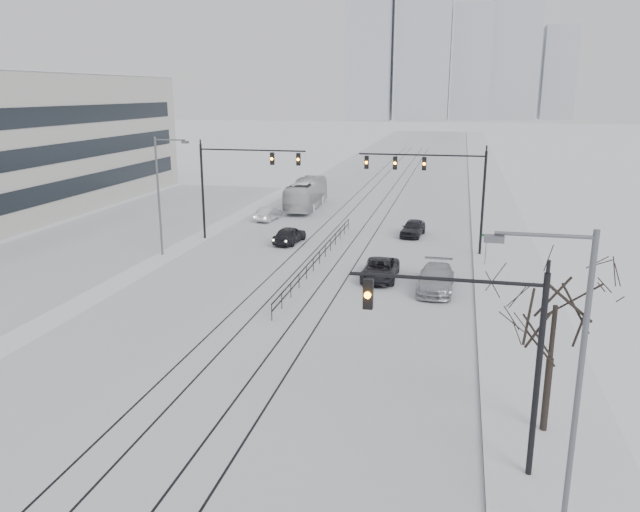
{
  "coord_description": "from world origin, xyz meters",
  "views": [
    {
      "loc": [
        9.66,
        -12.93,
        12.26
      ],
      "look_at": [
        2.17,
        20.44,
        3.2
      ],
      "focal_mm": 35.0,
      "sensor_mm": 36.0,
      "label": 1
    }
  ],
  "objects_px": {
    "sedan_nb_right": "(436,279)",
    "sedan_nb_far": "(413,228)",
    "sedan_nb_front": "(380,270)",
    "sedan_sb_inner": "(289,235)",
    "box_truck": "(306,194)",
    "traffic_mast_near": "(487,344)",
    "sedan_sb_outer": "(268,214)",
    "bare_tree": "(554,319)"
  },
  "relations": [
    {
      "from": "sedan_nb_right",
      "to": "sedan_nb_far",
      "type": "height_order",
      "value": "sedan_nb_right"
    },
    {
      "from": "sedan_nb_front",
      "to": "sedan_sb_inner",
      "type": "bearing_deg",
      "value": 135.34
    },
    {
      "from": "sedan_sb_inner",
      "to": "sedan_nb_right",
      "type": "relative_size",
      "value": 0.78
    },
    {
      "from": "sedan_nb_front",
      "to": "sedan_nb_far",
      "type": "xyz_separation_m",
      "value": [
        1.14,
        13.54,
        0.04
      ]
    },
    {
      "from": "sedan_sb_inner",
      "to": "sedan_nb_far",
      "type": "xyz_separation_m",
      "value": [
        9.8,
        4.95,
        -0.0
      ]
    },
    {
      "from": "sedan_sb_inner",
      "to": "box_truck",
      "type": "relative_size",
      "value": 0.38
    },
    {
      "from": "box_truck",
      "to": "traffic_mast_near",
      "type": "bearing_deg",
      "value": 108.96
    },
    {
      "from": "traffic_mast_near",
      "to": "sedan_sb_outer",
      "type": "height_order",
      "value": "traffic_mast_near"
    },
    {
      "from": "bare_tree",
      "to": "box_truck",
      "type": "relative_size",
      "value": 0.56
    },
    {
      "from": "traffic_mast_near",
      "to": "sedan_nb_front",
      "type": "relative_size",
      "value": 1.44
    },
    {
      "from": "sedan_sb_inner",
      "to": "sedan_nb_front",
      "type": "bearing_deg",
      "value": 142.19
    },
    {
      "from": "traffic_mast_near",
      "to": "sedan_nb_far",
      "type": "relative_size",
      "value": 1.67
    },
    {
      "from": "bare_tree",
      "to": "sedan_sb_outer",
      "type": "height_order",
      "value": "bare_tree"
    },
    {
      "from": "sedan_sb_outer",
      "to": "sedan_nb_right",
      "type": "bearing_deg",
      "value": 137.56
    },
    {
      "from": "sedan_nb_front",
      "to": "sedan_nb_right",
      "type": "relative_size",
      "value": 0.9
    },
    {
      "from": "sedan_nb_far",
      "to": "sedan_nb_front",
      "type": "bearing_deg",
      "value": -87.34
    },
    {
      "from": "bare_tree",
      "to": "sedan_sb_outer",
      "type": "relative_size",
      "value": 1.56
    },
    {
      "from": "sedan_nb_front",
      "to": "sedan_nb_far",
      "type": "bearing_deg",
      "value": 85.31
    },
    {
      "from": "sedan_sb_inner",
      "to": "box_truck",
      "type": "xyz_separation_m",
      "value": [
        -2.48,
        15.9,
        0.81
      ]
    },
    {
      "from": "bare_tree",
      "to": "sedan_nb_front",
      "type": "xyz_separation_m",
      "value": [
        -8.38,
        18.12,
        -3.82
      ]
    },
    {
      "from": "traffic_mast_near",
      "to": "sedan_nb_far",
      "type": "distance_m",
      "value": 35.21
    },
    {
      "from": "bare_tree",
      "to": "sedan_sb_outer",
      "type": "distance_m",
      "value": 41.64
    },
    {
      "from": "bare_tree",
      "to": "box_truck",
      "type": "bearing_deg",
      "value": 114.62
    },
    {
      "from": "sedan_nb_far",
      "to": "sedan_sb_inner",
      "type": "bearing_deg",
      "value": -145.71
    },
    {
      "from": "traffic_mast_near",
      "to": "sedan_nb_right",
      "type": "distance_m",
      "value": 19.92
    },
    {
      "from": "sedan_sb_inner",
      "to": "sedan_nb_far",
      "type": "distance_m",
      "value": 10.98
    },
    {
      "from": "sedan_nb_right",
      "to": "box_truck",
      "type": "relative_size",
      "value": 0.49
    },
    {
      "from": "bare_tree",
      "to": "sedan_nb_right",
      "type": "distance_m",
      "value": 17.47
    },
    {
      "from": "sedan_sb_inner",
      "to": "sedan_nb_right",
      "type": "distance_m",
      "value": 16.11
    },
    {
      "from": "traffic_mast_near",
      "to": "sedan_sb_outer",
      "type": "xyz_separation_m",
      "value": [
        -19.17,
        38.41,
        -3.92
      ]
    },
    {
      "from": "traffic_mast_near",
      "to": "bare_tree",
      "type": "height_order",
      "value": "traffic_mast_near"
    },
    {
      "from": "sedan_sb_inner",
      "to": "sedan_sb_outer",
      "type": "bearing_deg",
      "value": -55.49
    },
    {
      "from": "sedan_sb_inner",
      "to": "sedan_nb_right",
      "type": "bearing_deg",
      "value": 147.31
    },
    {
      "from": "sedan_nb_right",
      "to": "box_truck",
      "type": "bearing_deg",
      "value": 120.77
    },
    {
      "from": "box_truck",
      "to": "sedan_nb_far",
      "type": "bearing_deg",
      "value": 136.67
    },
    {
      "from": "sedan_sb_inner",
      "to": "sedan_nb_right",
      "type": "xyz_separation_m",
      "value": [
        12.41,
        -10.28,
        0.06
      ]
    },
    {
      "from": "traffic_mast_near",
      "to": "sedan_nb_right",
      "type": "xyz_separation_m",
      "value": [
        -2.23,
        19.43,
        -3.78
      ]
    },
    {
      "from": "sedan_nb_far",
      "to": "box_truck",
      "type": "relative_size",
      "value": 0.38
    },
    {
      "from": "bare_tree",
      "to": "sedan_nb_far",
      "type": "bearing_deg",
      "value": 102.89
    },
    {
      "from": "sedan_nb_far",
      "to": "box_truck",
      "type": "height_order",
      "value": "box_truck"
    },
    {
      "from": "sedan_sb_inner",
      "to": "bare_tree",
      "type": "bearing_deg",
      "value": 129.5
    },
    {
      "from": "sedan_sb_inner",
      "to": "box_truck",
      "type": "height_order",
      "value": "box_truck"
    }
  ]
}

